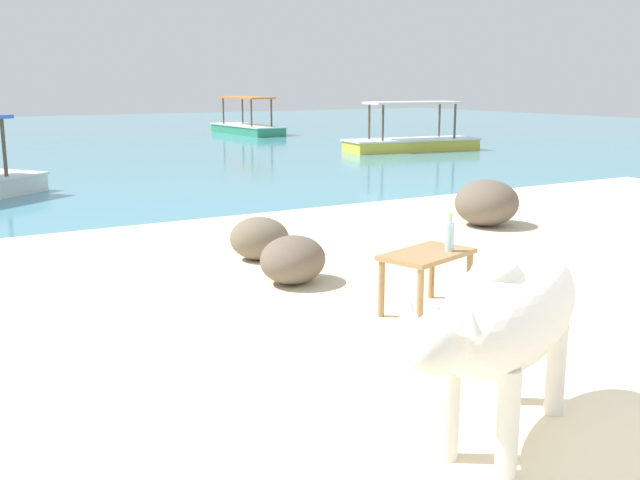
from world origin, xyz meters
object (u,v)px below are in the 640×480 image
at_px(low_bench_table, 427,262).
at_px(bottle, 450,236).
at_px(cow, 507,314).
at_px(boat_green, 247,126).
at_px(boat_yellow, 412,140).

xyz_separation_m(low_bench_table, bottle, (0.17, -0.06, 0.20)).
xyz_separation_m(cow, bottle, (1.17, 1.81, -0.06)).
xyz_separation_m(low_bench_table, boat_green, (7.53, 19.46, -0.15)).
height_order(low_bench_table, bottle, bottle).
bearing_deg(bottle, boat_green, 69.34).
height_order(cow, bottle, cow).
bearing_deg(bottle, cow, -123.04).
relative_size(cow, boat_green, 0.47).
relative_size(bottle, boat_yellow, 0.08).
relative_size(low_bench_table, boat_yellow, 0.23).
bearing_deg(boat_green, cow, 155.83).
height_order(low_bench_table, boat_yellow, boat_yellow).
relative_size(bottle, boat_green, 0.08).
distance_m(low_bench_table, boat_green, 20.87).
xyz_separation_m(cow, boat_yellow, (9.59, 13.24, -0.41)).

